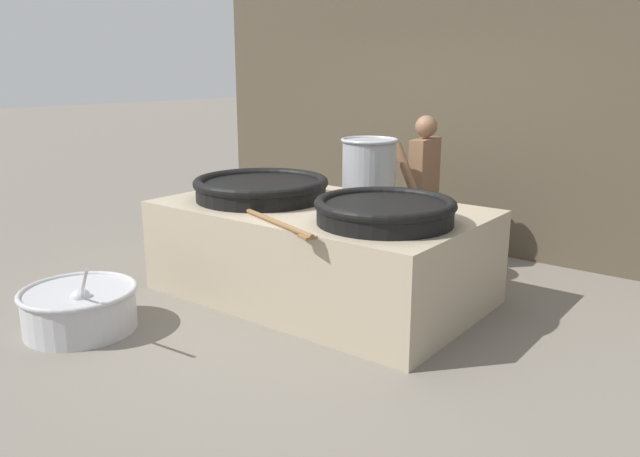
{
  "coord_description": "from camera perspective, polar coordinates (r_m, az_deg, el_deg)",
  "views": [
    {
      "loc": [
        3.27,
        -4.23,
        1.99
      ],
      "look_at": [
        0.0,
        0.0,
        0.62
      ],
      "focal_mm": 35.0,
      "sensor_mm": 36.0,
      "label": 1
    }
  ],
  "objects": [
    {
      "name": "back_wall",
      "position": [
        7.3,
        11.41,
        14.0
      ],
      "size": [
        6.35,
        0.24,
        3.95
      ],
      "primitive_type": "cube",
      "color": "#4C4233",
      "rests_on": "ground_plane"
    },
    {
      "name": "stirring_paddle",
      "position": [
        4.78,
        -3.86,
        0.49
      ],
      "size": [
        1.06,
        0.44,
        0.04
      ],
      "rotation": [
        0.0,
        0.0,
        -0.34
      ],
      "color": "brown",
      "rests_on": "hearth_platform"
    },
    {
      "name": "stock_pot",
      "position": [
        5.8,
        4.51,
        5.61
      ],
      "size": [
        0.53,
        0.53,
        0.55
      ],
      "color": "gray",
      "rests_on": "hearth_platform"
    },
    {
      "name": "cook",
      "position": [
        6.36,
        9.39,
        3.77
      ],
      "size": [
        0.38,
        0.58,
        1.55
      ],
      "rotation": [
        0.0,
        0.0,
        3.23
      ],
      "color": "brown",
      "rests_on": "ground_plane"
    },
    {
      "name": "hearth_platform",
      "position": [
        5.58,
        0.0,
        -2.06
      ],
      "size": [
        2.81,
        1.68,
        0.83
      ],
      "color": "tan",
      "rests_on": "ground_plane"
    },
    {
      "name": "prep_bowl_vegetables",
      "position": [
        5.25,
        -21.13,
        -6.7
      ],
      "size": [
        1.1,
        0.9,
        0.71
      ],
      "color": "#B7B7BC",
      "rests_on": "ground_plane"
    },
    {
      "name": "giant_wok_near",
      "position": [
        5.76,
        -5.4,
        3.77
      ],
      "size": [
        1.24,
        1.24,
        0.2
      ],
      "color": "black",
      "rests_on": "hearth_platform"
    },
    {
      "name": "ground_plane",
      "position": [
        5.71,
        0.0,
        -6.04
      ],
      "size": [
        60.0,
        60.0,
        0.0
      ],
      "primitive_type": "plane",
      "color": "slate"
    },
    {
      "name": "giant_wok_far",
      "position": [
        4.86,
        5.95,
        1.7
      ],
      "size": [
        1.11,
        1.11,
        0.2
      ],
      "color": "black",
      "rests_on": "hearth_platform"
    }
  ]
}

